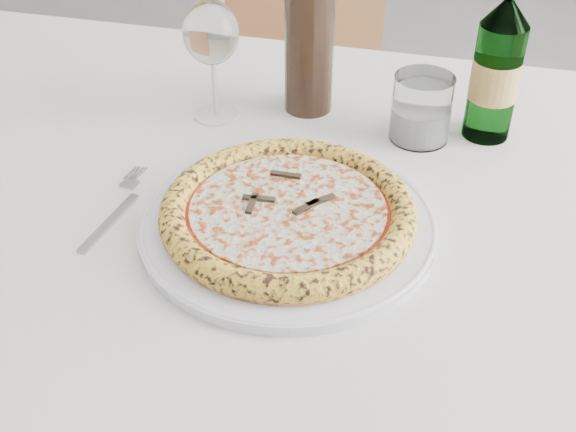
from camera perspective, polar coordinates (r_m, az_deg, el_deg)
name	(u,v)px	position (r m, az deg, el deg)	size (l,w,h in m)	color
dining_table	(296,232)	(1.02, 0.67, -1.24)	(1.66, 1.11, 0.76)	brown
chair_far	(308,82)	(1.74, 1.60, 10.55)	(0.44, 0.44, 0.93)	brown
plate	(288,223)	(0.88, 0.00, -0.58)	(0.37, 0.37, 0.02)	white
pizza	(288,212)	(0.87, 0.00, 0.33)	(0.31, 0.31, 0.03)	#E9985A
fork	(117,209)	(0.94, -13.40, 0.54)	(0.04, 0.18, 0.00)	#B0B0B0
wine_glass	(211,35)	(1.08, -6.10, 14.02)	(0.08, 0.08, 0.18)	silver
tumbler	(421,112)	(1.07, 10.46, 8.06)	(0.09, 0.09, 0.10)	white
beer_bottle	(497,69)	(1.07, 16.16, 11.12)	(0.07, 0.07, 0.26)	#34783A
wine_bottle	(309,30)	(1.10, 1.71, 14.50)	(0.07, 0.07, 0.30)	black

